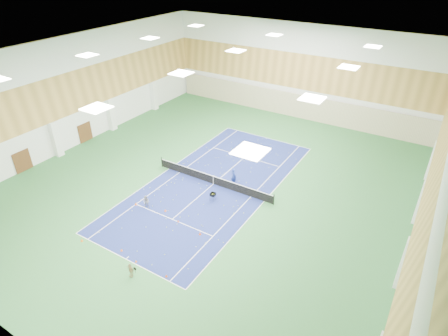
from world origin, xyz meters
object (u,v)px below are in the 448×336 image
(coach, at_px, (234,176))
(child_court, at_px, (146,202))
(child_apron, at_px, (130,270))
(tennis_net, at_px, (213,179))
(ball_cart, at_px, (213,197))

(coach, bearing_deg, child_court, 76.52)
(child_apron, bearing_deg, tennis_net, 100.05)
(child_court, relative_size, child_apron, 1.04)
(tennis_net, distance_m, ball_cart, 2.72)
(tennis_net, distance_m, coach, 1.99)
(tennis_net, distance_m, child_apron, 12.96)
(coach, distance_m, ball_cart, 3.35)
(tennis_net, relative_size, ball_cart, 15.77)
(coach, distance_m, child_court, 8.61)
(tennis_net, xyz_separation_m, child_apron, (1.51, -12.88, 0.03))
(coach, height_order, child_apron, coach)
(tennis_net, bearing_deg, child_apron, -83.33)
(tennis_net, height_order, child_apron, child_apron)
(tennis_net, xyz_separation_m, coach, (1.68, 1.01, 0.34))
(child_court, bearing_deg, ball_cart, 28.07)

